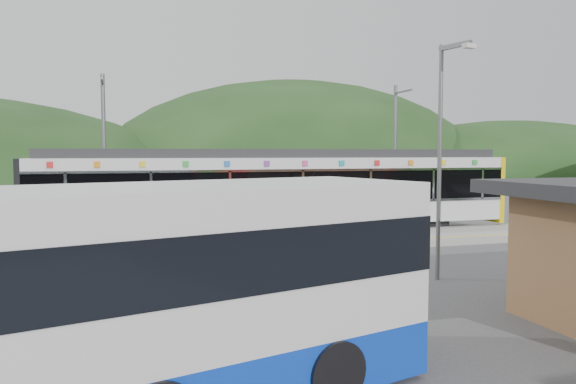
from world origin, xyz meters
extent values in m
plane|color=#4C4C4F|center=(0.00, 0.00, 0.00)|extent=(120.00, 120.00, 0.00)
ellipsoid|color=#1E3D19|center=(16.00, 54.00, 0.00)|extent=(52.00, 39.00, 26.00)
ellipsoid|color=#1E3D19|center=(45.00, 48.00, 0.00)|extent=(44.00, 33.00, 16.00)
cube|color=#9E9E99|center=(0.00, 3.30, 0.15)|extent=(26.00, 3.20, 0.30)
cube|color=yellow|center=(0.00, 2.00, 0.30)|extent=(26.00, 0.10, 0.01)
cube|color=black|center=(-5.75, 6.00, 0.30)|extent=(3.20, 2.20, 0.56)
cube|color=black|center=(6.25, 6.00, 0.30)|extent=(3.20, 2.20, 0.56)
cube|color=silver|center=(0.25, 6.00, 1.04)|extent=(20.00, 2.90, 0.92)
cube|color=black|center=(0.25, 6.00, 2.23)|extent=(20.00, 2.96, 1.45)
cube|color=silver|center=(0.25, 4.50, 1.55)|extent=(20.00, 0.05, 0.10)
cube|color=silver|center=(0.25, 4.50, 2.90)|extent=(20.00, 0.05, 0.10)
cube|color=silver|center=(0.25, 6.00, 3.17)|extent=(20.00, 2.90, 0.45)
cube|color=#2D2D30|center=(0.25, 6.00, 3.58)|extent=(19.40, 2.50, 0.36)
cube|color=yellow|center=(10.37, 6.00, 1.90)|extent=(0.24, 2.92, 3.00)
cube|color=black|center=(-9.85, 6.00, 1.90)|extent=(0.20, 2.92, 3.00)
cube|color=silver|center=(-8.25, 4.50, 2.23)|extent=(0.10, 0.05, 1.35)
cube|color=silver|center=(-5.25, 4.50, 2.23)|extent=(0.10, 0.05, 1.35)
cube|color=silver|center=(-2.25, 4.50, 2.23)|extent=(0.10, 0.05, 1.35)
cube|color=silver|center=(0.75, 4.50, 2.23)|extent=(0.10, 0.05, 1.35)
cube|color=silver|center=(3.75, 4.50, 2.23)|extent=(0.10, 0.05, 1.35)
cube|color=silver|center=(6.75, 4.50, 2.23)|extent=(0.10, 0.05, 1.35)
cube|color=silver|center=(9.25, 4.50, 2.23)|extent=(0.10, 0.05, 1.35)
cube|color=red|center=(-8.75, 4.51, 3.18)|extent=(0.22, 0.04, 0.22)
cube|color=orange|center=(-7.15, 4.51, 3.18)|extent=(0.22, 0.04, 0.22)
cube|color=yellow|center=(-5.55, 4.51, 3.18)|extent=(0.22, 0.04, 0.22)
cube|color=green|center=(-3.95, 4.51, 3.18)|extent=(0.22, 0.04, 0.22)
cube|color=blue|center=(-2.35, 4.51, 3.18)|extent=(0.22, 0.04, 0.22)
cube|color=purple|center=(-0.75, 4.51, 3.18)|extent=(0.22, 0.04, 0.22)
cube|color=#E54C8C|center=(0.85, 4.51, 3.18)|extent=(0.22, 0.04, 0.22)
cube|color=#19A5A5|center=(2.45, 4.51, 3.18)|extent=(0.22, 0.04, 0.22)
cube|color=red|center=(4.05, 4.51, 3.18)|extent=(0.22, 0.04, 0.22)
cube|color=orange|center=(5.65, 4.51, 3.18)|extent=(0.22, 0.04, 0.22)
cube|color=yellow|center=(7.25, 4.51, 3.18)|extent=(0.22, 0.04, 0.22)
cube|color=green|center=(8.85, 4.51, 3.18)|extent=(0.22, 0.04, 0.22)
cylinder|color=slate|center=(-7.00, 8.60, 3.50)|extent=(0.18, 0.18, 7.00)
cube|color=slate|center=(-7.00, 7.80, 6.60)|extent=(0.08, 1.80, 0.08)
cylinder|color=slate|center=(7.00, 8.60, 3.50)|extent=(0.18, 0.18, 7.00)
cube|color=slate|center=(7.00, 7.80, 6.60)|extent=(0.08, 1.80, 0.08)
cube|color=silver|center=(-7.65, -9.66, 1.36)|extent=(11.82, 5.61, 0.84)
cube|color=black|center=(-7.65, -9.66, 2.20)|extent=(11.83, 5.65, 0.84)
cube|color=silver|center=(-7.65, -9.66, 2.89)|extent=(11.82, 5.61, 0.52)
cylinder|color=black|center=(-6.33, -9.29, 0.47)|extent=(1.64, 2.90, 0.94)
cylinder|color=black|center=(-3.81, -8.59, 0.47)|extent=(1.64, 2.90, 0.94)
cylinder|color=slate|center=(2.25, -3.20, 3.30)|extent=(0.12, 0.12, 6.60)
cube|color=slate|center=(2.25, -3.70, 6.49)|extent=(0.36, 1.10, 0.12)
cube|color=silver|center=(2.25, -4.19, 6.40)|extent=(0.38, 0.25, 0.12)
camera|label=1|loc=(-6.37, -17.09, 3.60)|focal=35.00mm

